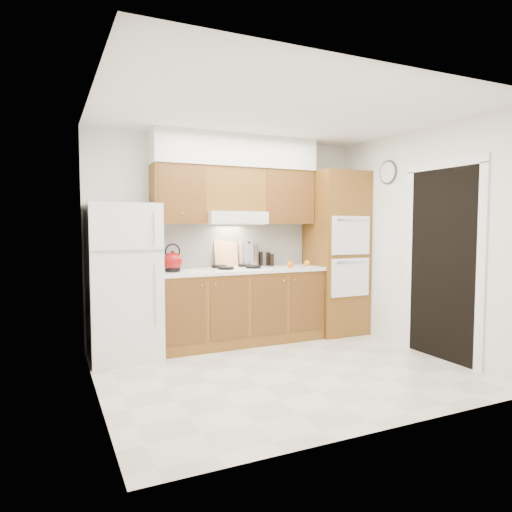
{
  "coord_description": "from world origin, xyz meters",
  "views": [
    {
      "loc": [
        -2.18,
        -4.02,
        1.49
      ],
      "look_at": [
        -0.1,
        0.45,
        1.15
      ],
      "focal_mm": 32.0,
      "sensor_mm": 36.0,
      "label": 1
    }
  ],
  "objects": [
    {
      "name": "oven_cabinet",
      "position": [
        1.44,
        1.18,
        1.1
      ],
      "size": [
        0.7,
        0.65,
        2.2
      ],
      "primitive_type": "cube",
      "color": "brown",
      "rests_on": "floor"
    },
    {
      "name": "wall_left",
      "position": [
        -1.8,
        0.0,
        1.3
      ],
      "size": [
        0.02,
        3.0,
        2.6
      ],
      "primitive_type": "cube",
      "color": "white",
      "rests_on": "floor"
    },
    {
      "name": "range_hood",
      "position": [
        -0.02,
        1.27,
        1.57
      ],
      "size": [
        0.75,
        0.45,
        0.15
      ],
      "primitive_type": "cube",
      "color": "silver",
      "rests_on": "wall_back"
    },
    {
      "name": "floor",
      "position": [
        0.0,
        0.0,
        0.0
      ],
      "size": [
        3.6,
        3.6,
        0.0
      ],
      "primitive_type": "plane",
      "color": "beige",
      "rests_on": "ground"
    },
    {
      "name": "upper_cab_over_hood",
      "position": [
        -0.02,
        1.33,
        1.92
      ],
      "size": [
        0.75,
        0.33,
        0.55
      ],
      "primitive_type": "cube",
      "color": "brown",
      "rests_on": "range_hood"
    },
    {
      "name": "wall_back",
      "position": [
        0.0,
        1.5,
        1.3
      ],
      "size": [
        3.6,
        0.02,
        2.6
      ],
      "primitive_type": "cube",
      "color": "white",
      "rests_on": "floor"
    },
    {
      "name": "condiment_c",
      "position": [
        0.55,
        1.35,
        1.02
      ],
      "size": [
        0.07,
        0.07,
        0.16
      ],
      "primitive_type": "cylinder",
      "rotation": [
        0.0,
        0.0,
        -0.26
      ],
      "color": "black",
      "rests_on": "countertop"
    },
    {
      "name": "orange_far",
      "position": [
        0.67,
        1.08,
        0.98
      ],
      "size": [
        0.09,
        0.09,
        0.09
      ],
      "primitive_type": "sphere",
      "rotation": [
        0.0,
        0.0,
        -0.1
      ],
      "color": "#F8530D",
      "rests_on": "countertop"
    },
    {
      "name": "condiment_b",
      "position": [
        0.54,
        1.45,
        1.03
      ],
      "size": [
        0.07,
        0.07,
        0.18
      ],
      "primitive_type": "cylinder",
      "rotation": [
        0.0,
        0.0,
        0.31
      ],
      "color": "black",
      "rests_on": "countertop"
    },
    {
      "name": "countertop",
      "position": [
        0.03,
        1.19,
        0.92
      ],
      "size": [
        2.13,
        0.62,
        0.04
      ],
      "primitive_type": "cube",
      "color": "white",
      "rests_on": "base_cabinets"
    },
    {
      "name": "kettle",
      "position": [
        -0.84,
        1.17,
        1.06
      ],
      "size": [
        0.25,
        0.25,
        0.22
      ],
      "primitive_type": "sphere",
      "rotation": [
        0.0,
        0.0,
        -0.16
      ],
      "color": "maroon",
      "rests_on": "countertop"
    },
    {
      "name": "backsplash",
      "position": [
        0.02,
        1.49,
        1.22
      ],
      "size": [
        2.11,
        0.03,
        0.56
      ],
      "primitive_type": "cube",
      "color": "white",
      "rests_on": "countertop"
    },
    {
      "name": "upper_cab_right",
      "position": [
        0.72,
        1.33,
        1.85
      ],
      "size": [
        0.73,
        0.33,
        0.7
      ],
      "primitive_type": "cube",
      "color": "brown",
      "rests_on": "wall_back"
    },
    {
      "name": "cutting_board",
      "position": [
        -0.07,
        1.45,
        1.14
      ],
      "size": [
        0.32,
        0.12,
        0.42
      ],
      "primitive_type": "cube",
      "rotation": [
        -0.21,
        0.0,
        0.04
      ],
      "color": "tan",
      "rests_on": "countertop"
    },
    {
      "name": "ceiling",
      "position": [
        0.0,
        0.0,
        2.6
      ],
      "size": [
        3.6,
        3.6,
        0.0
      ],
      "primitive_type": "plane",
      "color": "white",
      "rests_on": "wall_back"
    },
    {
      "name": "doorway",
      "position": [
        1.79,
        -0.35,
        1.05
      ],
      "size": [
        0.02,
        0.9,
        2.1
      ],
      "primitive_type": "cube",
      "color": "black",
      "rests_on": "floor"
    },
    {
      "name": "base_cabinets",
      "position": [
        0.02,
        1.2,
        0.45
      ],
      "size": [
        2.11,
        0.6,
        0.9
      ],
      "primitive_type": "cube",
      "color": "brown",
      "rests_on": "floor"
    },
    {
      "name": "wall_clock",
      "position": [
        1.79,
        0.55,
        2.15
      ],
      "size": [
        0.02,
        0.3,
        0.3
      ],
      "primitive_type": "cylinder",
      "rotation": [
        0.0,
        1.57,
        0.0
      ],
      "color": "#3F3833",
      "rests_on": "wall_right"
    },
    {
      "name": "orange_near",
      "position": [
        0.97,
        1.16,
        0.98
      ],
      "size": [
        0.09,
        0.09,
        0.08
      ],
      "primitive_type": "sphere",
      "rotation": [
        0.0,
        0.0,
        -0.16
      ],
      "color": "#FD9C0D",
      "rests_on": "countertop"
    },
    {
      "name": "upper_cab_left",
      "position": [
        -0.71,
        1.33,
        1.85
      ],
      "size": [
        0.63,
        0.33,
        0.7
      ],
      "primitive_type": "cube",
      "color": "brown",
      "rests_on": "wall_back"
    },
    {
      "name": "wall_right",
      "position": [
        1.8,
        0.0,
        1.3
      ],
      "size": [
        0.02,
        3.0,
        2.6
      ],
      "primitive_type": "cube",
      "color": "white",
      "rests_on": "floor"
    },
    {
      "name": "stock_pot",
      "position": [
        0.23,
        1.38,
        1.1
      ],
      "size": [
        0.31,
        0.31,
        0.27
      ],
      "primitive_type": "cylinder",
      "rotation": [
        0.0,
        0.0,
        0.26
      ],
      "color": "#B2B2B6",
      "rests_on": "cooktop"
    },
    {
      "name": "fridge",
      "position": [
        -1.41,
        1.14,
        0.86
      ],
      "size": [
        0.75,
        0.72,
        1.72
      ],
      "primitive_type": "cube",
      "color": "white",
      "rests_on": "floor"
    },
    {
      "name": "cooktop",
      "position": [
        -0.02,
        1.21,
        0.95
      ],
      "size": [
        0.74,
        0.5,
        0.01
      ],
      "primitive_type": "cube",
      "color": "white",
      "rests_on": "countertop"
    },
    {
      "name": "condiment_a",
      "position": [
        0.43,
        1.45,
        1.03
      ],
      "size": [
        0.07,
        0.07,
        0.19
      ],
      "primitive_type": "cylinder",
      "rotation": [
        0.0,
        0.0,
        0.37
      ],
      "color": "black",
      "rests_on": "countertop"
    },
    {
      "name": "soffit",
      "position": [
        0.03,
        1.32,
        2.4
      ],
      "size": [
        2.13,
        0.36,
        0.4
      ],
      "primitive_type": "cube",
      "color": "silver",
      "rests_on": "wall_back"
    }
  ]
}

